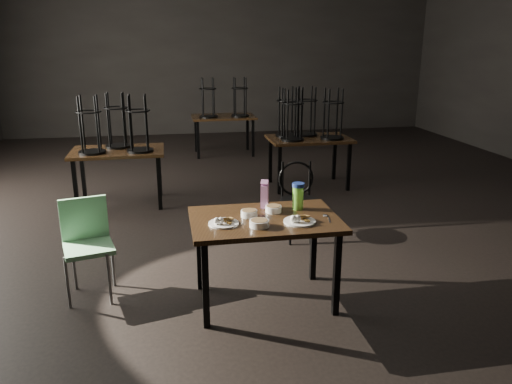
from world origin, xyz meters
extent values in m
plane|color=black|center=(0.00, 0.00, 0.00)|extent=(12.00, 12.00, 0.00)
cube|color=black|center=(0.00, 6.00, 1.60)|extent=(10.00, 0.04, 3.20)
cube|color=black|center=(-0.63, -2.20, 0.73)|extent=(1.20, 0.80, 0.04)
cube|color=black|center=(-1.15, -2.52, 0.35)|extent=(0.05, 0.05, 0.71)
cube|color=black|center=(-0.11, -2.52, 0.35)|extent=(0.05, 0.05, 0.71)
cube|color=black|center=(-1.15, -1.88, 0.35)|extent=(0.05, 0.05, 0.71)
cube|color=black|center=(-0.11, -1.88, 0.35)|extent=(0.05, 0.05, 0.71)
cylinder|color=white|center=(-0.98, -2.29, 0.76)|extent=(0.24, 0.24, 0.01)
cube|color=#AC743D|center=(-0.97, -2.25, 0.81)|extent=(0.09, 0.08, 0.04)
cube|color=#AC743D|center=(-0.94, -2.25, 0.81)|extent=(0.10, 0.10, 0.03)
ellipsoid|color=white|center=(-1.04, -2.32, 0.79)|extent=(0.05, 0.05, 0.06)
ellipsoid|color=white|center=(-1.00, -2.32, 0.79)|extent=(0.05, 0.05, 0.06)
cylinder|color=white|center=(-0.38, -2.35, 0.76)|extent=(0.25, 0.25, 0.02)
cube|color=#AC743D|center=(-0.38, -2.31, 0.81)|extent=(0.09, 0.09, 0.04)
cube|color=#AC743D|center=(-0.34, -2.31, 0.81)|extent=(0.11, 0.11, 0.03)
ellipsoid|color=white|center=(-0.44, -2.39, 0.80)|extent=(0.05, 0.05, 0.06)
ellipsoid|color=white|center=(-0.41, -2.39, 0.80)|extent=(0.05, 0.05, 0.06)
cylinder|color=white|center=(-0.75, -2.15, 0.78)|extent=(0.13, 0.13, 0.05)
cylinder|color=brown|center=(-0.75, -2.15, 0.80)|extent=(0.11, 0.11, 0.01)
cylinder|color=white|center=(-0.53, -2.07, 0.78)|extent=(0.14, 0.14, 0.05)
cylinder|color=brown|center=(-0.53, -2.07, 0.80)|extent=(0.12, 0.12, 0.01)
cylinder|color=white|center=(-0.71, -2.39, 0.78)|extent=(0.15, 0.15, 0.05)
cylinder|color=brown|center=(-0.71, -2.39, 0.79)|extent=(0.13, 0.13, 0.01)
cube|color=#851875|center=(-0.58, -1.95, 0.85)|extent=(0.08, 0.08, 0.20)
cube|color=#851875|center=(-0.58, -1.95, 0.97)|extent=(0.08, 0.08, 0.06)
cylinder|color=#78D83F|center=(-0.31, -2.03, 0.85)|extent=(0.10, 0.10, 0.20)
cylinder|color=navy|center=(-0.31, -2.03, 0.96)|extent=(0.11, 0.11, 0.03)
ellipsoid|color=silver|center=(-0.13, -2.24, 0.76)|extent=(0.05, 0.06, 0.01)
cube|color=silver|center=(-0.13, -2.34, 0.75)|extent=(0.04, 0.13, 0.00)
cylinder|color=black|center=(0.00, -0.94, 0.46)|extent=(0.41, 0.41, 0.03)
torus|color=black|center=(0.01, -0.77, 0.67)|extent=(0.40, 0.05, 0.40)
cylinder|color=black|center=(0.11, -0.83, 0.23)|extent=(0.03, 0.03, 0.46)
cylinder|color=black|center=(-0.12, -0.83, 0.23)|extent=(0.03, 0.03, 0.46)
cylinder|color=black|center=(-0.12, -1.06, 0.23)|extent=(0.03, 0.03, 0.46)
cylinder|color=black|center=(0.11, -1.06, 0.23)|extent=(0.03, 0.03, 0.46)
cube|color=#7FC58C|center=(-2.08, -1.86, 0.46)|extent=(0.48, 0.48, 0.04)
cube|color=#7FC58C|center=(-2.12, -1.69, 0.66)|extent=(0.39, 0.12, 0.37)
cylinder|color=slate|center=(-2.24, -2.03, 0.23)|extent=(0.02, 0.02, 0.46)
cylinder|color=slate|center=(-1.91, -2.03, 0.23)|extent=(0.02, 0.02, 0.46)
cylinder|color=slate|center=(-2.24, -1.70, 0.23)|extent=(0.02, 0.02, 0.46)
cylinder|color=slate|center=(-1.91, -1.70, 0.23)|extent=(0.02, 0.02, 0.46)
cube|color=black|center=(-2.02, 0.73, 0.73)|extent=(1.20, 0.80, 0.04)
cube|color=black|center=(-2.54, 0.41, 0.35)|extent=(0.05, 0.05, 0.71)
cube|color=black|center=(-1.50, 0.41, 0.35)|extent=(0.05, 0.05, 0.71)
cube|color=black|center=(-2.54, 1.05, 0.35)|extent=(0.05, 0.05, 0.71)
cube|color=black|center=(-1.50, 1.05, 0.35)|extent=(0.05, 0.05, 0.71)
cylinder|color=black|center=(-2.32, 0.58, 0.77)|extent=(0.34, 0.34, 0.03)
torus|color=black|center=(-2.32, 0.58, 1.27)|extent=(0.32, 0.32, 0.02)
cylinder|color=black|center=(-2.23, 0.68, 1.13)|extent=(0.03, 0.03, 0.70)
cylinder|color=black|center=(-2.42, 0.68, 1.13)|extent=(0.03, 0.03, 0.70)
cylinder|color=black|center=(-2.42, 0.48, 1.13)|extent=(0.03, 0.03, 0.70)
cylinder|color=black|center=(-2.23, 0.48, 1.13)|extent=(0.03, 0.03, 0.70)
cylinder|color=black|center=(-1.72, 0.58, 0.77)|extent=(0.34, 0.34, 0.03)
torus|color=black|center=(-1.72, 0.58, 1.27)|extent=(0.32, 0.32, 0.02)
cylinder|color=black|center=(-1.63, 0.68, 1.13)|extent=(0.03, 0.03, 0.70)
cylinder|color=black|center=(-1.82, 0.68, 1.13)|extent=(0.03, 0.03, 0.70)
cylinder|color=black|center=(-1.82, 0.48, 1.13)|extent=(0.03, 0.03, 0.70)
cylinder|color=black|center=(-1.63, 0.48, 1.13)|extent=(0.03, 0.03, 0.70)
cylinder|color=black|center=(-2.02, 0.91, 0.77)|extent=(0.34, 0.34, 0.03)
torus|color=black|center=(-2.02, 0.91, 1.27)|extent=(0.32, 0.32, 0.02)
cylinder|color=black|center=(-1.93, 1.01, 1.13)|extent=(0.03, 0.03, 0.70)
cylinder|color=black|center=(-2.12, 1.01, 1.13)|extent=(0.03, 0.03, 0.70)
cylinder|color=black|center=(-2.12, 0.81, 1.13)|extent=(0.03, 0.03, 0.70)
cylinder|color=black|center=(-1.93, 0.81, 1.13)|extent=(0.03, 0.03, 0.70)
cube|color=black|center=(0.71, 1.12, 0.73)|extent=(1.20, 0.80, 0.04)
cube|color=black|center=(0.19, 0.80, 0.35)|extent=(0.05, 0.05, 0.71)
cube|color=black|center=(1.23, 0.80, 0.35)|extent=(0.05, 0.05, 0.71)
cube|color=black|center=(0.19, 1.44, 0.35)|extent=(0.05, 0.05, 0.71)
cube|color=black|center=(1.23, 1.44, 0.35)|extent=(0.05, 0.05, 0.71)
cylinder|color=black|center=(0.41, 0.97, 0.77)|extent=(0.34, 0.34, 0.03)
torus|color=black|center=(0.41, 0.97, 1.27)|extent=(0.32, 0.32, 0.02)
cylinder|color=black|center=(0.51, 1.07, 1.13)|extent=(0.03, 0.03, 0.70)
cylinder|color=black|center=(0.31, 1.07, 1.13)|extent=(0.03, 0.03, 0.70)
cylinder|color=black|center=(0.31, 0.87, 1.13)|extent=(0.03, 0.03, 0.70)
cylinder|color=black|center=(0.51, 0.87, 1.13)|extent=(0.03, 0.03, 0.70)
cylinder|color=black|center=(1.01, 0.97, 0.77)|extent=(0.34, 0.34, 0.03)
torus|color=black|center=(1.01, 0.97, 1.27)|extent=(0.32, 0.32, 0.02)
cylinder|color=black|center=(1.11, 1.07, 1.13)|extent=(0.03, 0.03, 0.70)
cylinder|color=black|center=(0.91, 1.07, 1.13)|extent=(0.03, 0.03, 0.70)
cylinder|color=black|center=(0.91, 0.87, 1.13)|extent=(0.03, 0.03, 0.70)
cylinder|color=black|center=(1.11, 0.87, 1.13)|extent=(0.03, 0.03, 0.70)
cylinder|color=black|center=(0.71, 1.30, 0.77)|extent=(0.34, 0.34, 0.03)
torus|color=black|center=(0.71, 1.30, 1.27)|extent=(0.32, 0.32, 0.02)
cylinder|color=black|center=(0.81, 1.40, 1.13)|extent=(0.03, 0.03, 0.70)
cylinder|color=black|center=(0.61, 1.40, 1.13)|extent=(0.03, 0.03, 0.70)
cylinder|color=black|center=(0.61, 1.20, 1.13)|extent=(0.03, 0.03, 0.70)
cylinder|color=black|center=(0.81, 1.20, 1.13)|extent=(0.03, 0.03, 0.70)
cylinder|color=black|center=(0.41, 1.30, 0.77)|extent=(0.34, 0.34, 0.03)
torus|color=black|center=(0.41, 1.30, 1.27)|extent=(0.32, 0.32, 0.02)
cylinder|color=black|center=(0.51, 1.40, 1.13)|extent=(0.03, 0.03, 0.70)
cylinder|color=black|center=(0.31, 1.40, 1.13)|extent=(0.03, 0.03, 0.70)
cylinder|color=black|center=(0.31, 1.20, 1.13)|extent=(0.03, 0.03, 0.70)
cylinder|color=black|center=(0.51, 1.20, 1.13)|extent=(0.03, 0.03, 0.70)
cube|color=black|center=(-0.28, 3.60, 0.73)|extent=(1.20, 0.80, 0.04)
cube|color=black|center=(-0.80, 3.28, 0.35)|extent=(0.05, 0.05, 0.71)
cube|color=black|center=(0.24, 3.28, 0.35)|extent=(0.05, 0.05, 0.71)
cube|color=black|center=(-0.80, 3.92, 0.35)|extent=(0.05, 0.05, 0.71)
cube|color=black|center=(0.24, 3.92, 0.35)|extent=(0.05, 0.05, 0.71)
cylinder|color=black|center=(-0.58, 3.45, 0.77)|extent=(0.34, 0.34, 0.03)
torus|color=black|center=(-0.58, 3.45, 1.27)|extent=(0.32, 0.32, 0.02)
cylinder|color=black|center=(-0.48, 3.55, 1.13)|extent=(0.03, 0.03, 0.70)
cylinder|color=black|center=(-0.68, 3.55, 1.13)|extent=(0.03, 0.03, 0.70)
cylinder|color=black|center=(-0.68, 3.35, 1.13)|extent=(0.03, 0.03, 0.70)
cylinder|color=black|center=(-0.48, 3.35, 1.13)|extent=(0.03, 0.03, 0.70)
cylinder|color=black|center=(0.02, 3.45, 0.77)|extent=(0.34, 0.34, 0.03)
torus|color=black|center=(0.02, 3.45, 1.27)|extent=(0.32, 0.32, 0.02)
cylinder|color=black|center=(0.12, 3.55, 1.13)|extent=(0.03, 0.03, 0.70)
cylinder|color=black|center=(-0.08, 3.55, 1.13)|extent=(0.03, 0.03, 0.70)
cylinder|color=black|center=(-0.08, 3.35, 1.13)|extent=(0.03, 0.03, 0.70)
cylinder|color=black|center=(0.12, 3.35, 1.13)|extent=(0.03, 0.03, 0.70)
camera|label=1|loc=(-1.39, -5.94, 2.13)|focal=35.00mm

